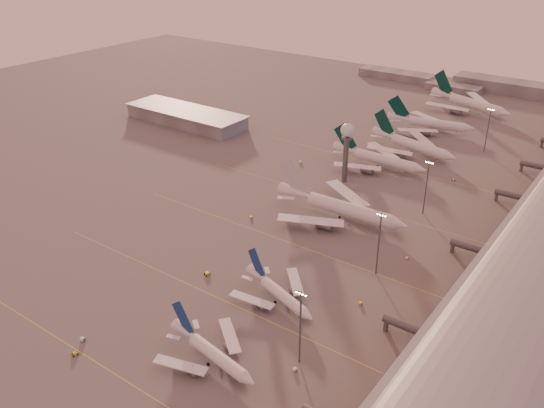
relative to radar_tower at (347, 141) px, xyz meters
The scene contains 26 objects.
ground 121.92m from the radar_tower, 92.39° to the right, with size 700.00×700.00×0.00m, color #575555.
taxiway_markings 71.83m from the radar_tower, 68.66° to the right, with size 180.00×185.25×0.02m.
hangar 127.68m from the radar_tower, behind, with size 82.00×27.00×8.50m.
radar_tower is the anchor object (origin of this frame).
mast_a 131.38m from the radar_tower, 66.17° to the right, with size 3.60×0.56×25.00m.
mast_b 82.32m from the radar_tower, 52.43° to the right, with size 3.60×0.56×25.00m.
mast_c 46.66m from the radar_tower, 12.53° to the right, with size 3.60×0.56×25.00m.
mast_d 91.11m from the radar_tower, 61.74° to the left, with size 3.60×0.56×25.00m.
distant_horizon 205.86m from the radar_tower, 90.67° to the left, with size 165.00×37.50×9.00m.
narrowbody_near 140.07m from the radar_tower, 76.41° to the right, with size 36.15×28.63×14.20m.
narrowbody_mid 105.82m from the radar_tower, 72.59° to the right, with size 34.79×27.31×14.08m.
widebody_white 42.99m from the radar_tower, 63.04° to the right, with size 62.29×49.90×21.91m.
greentail_a 31.66m from the radar_tower, 78.18° to the left, with size 53.78×43.41×19.53m.
greentail_b 58.64m from the radar_tower, 77.92° to the left, with size 54.39×43.44×20.06m.
greentail_c 97.69m from the radar_tower, 86.96° to the left, with size 53.14×42.55×19.45m.
greentail_d 149.99m from the radar_tower, 85.72° to the left, with size 60.51×48.03×22.92m.
gsv_truck_a 152.53m from the radar_tower, 92.03° to the right, with size 6.46×3.47×2.48m.
gsv_tug_near 158.04m from the radar_tower, 90.87° to the right, with size 2.95×3.88×0.98m.
gsv_catering_a 136.59m from the radar_tower, 66.36° to the right, with size 5.01×2.94×3.86m.
gsv_tug_mid 103.78m from the radar_tower, 89.48° to the right, with size 4.49×3.37×1.14m.
gsv_truck_b 103.06m from the radar_tower, 57.24° to the right, with size 5.19×2.23×2.04m.
gsv_truck_c 62.19m from the radar_tower, 102.53° to the right, with size 5.47×4.43×2.13m.
gsv_catering_b 76.21m from the radar_tower, 41.62° to the right, with size 4.63×2.49×3.65m.
gsv_tug_far 35.96m from the radar_tower, 53.37° to the right, with size 3.76×3.55×0.93m.
gsv_truck_d 36.75m from the radar_tower, 166.70° to the left, with size 2.61×6.35×2.52m.
gsv_tug_hangar 57.52m from the radar_tower, 36.16° to the left, with size 3.44×2.59×0.87m.
Camera 1 is at (127.57, -109.56, 116.37)m, focal length 38.00 mm.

